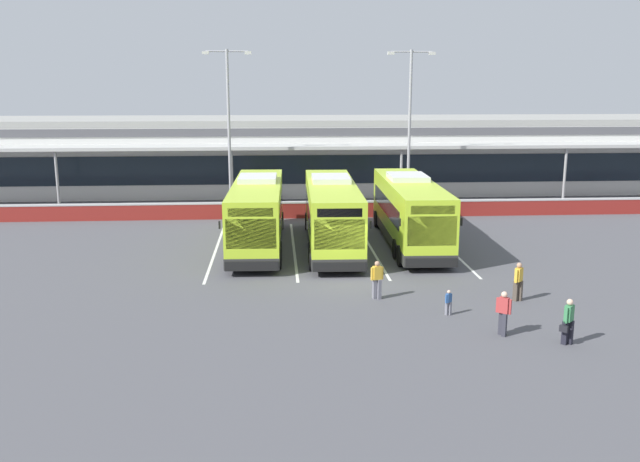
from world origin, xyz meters
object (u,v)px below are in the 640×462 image
object	(u,v)px
pedestrian_near_bin	(518,280)
pedestrian_approaching_bus	(503,312)
coach_bus_centre	(410,213)
lamp_post_west	(229,121)
coach_bus_leftmost	(257,215)
coach_bus_left_centre	(332,215)
lamp_post_centre	(410,120)
pedestrian_child	(449,302)
pedestrian_with_handbag	(568,321)
pedestrian_in_dark_coat	(377,279)

from	to	relation	value
pedestrian_near_bin	pedestrian_approaching_bus	distance (m)	4.24
coach_bus_centre	lamp_post_west	xyz separation A→B (m)	(-10.48, 10.24, 4.50)
pedestrian_approaching_bus	lamp_post_west	xyz separation A→B (m)	(-11.08, 24.28, 5.42)
coach_bus_leftmost	coach_bus_left_centre	distance (m)	4.04
pedestrian_approaching_bus	lamp_post_centre	xyz separation A→B (m)	(1.28, 24.16, 5.42)
pedestrian_child	coach_bus_left_centre	bearing A→B (deg)	107.40
pedestrian_with_handbag	lamp_post_west	bearing A→B (deg)	117.23
pedestrian_with_handbag	lamp_post_west	xyz separation A→B (m)	(-13.00, 25.27, 5.43)
coach_bus_left_centre	pedestrian_child	size ratio (longest dim) A/B	12.15
pedestrian_in_dark_coat	lamp_post_west	distance (m)	21.82
coach_bus_leftmost	pedestrian_in_dark_coat	bearing A→B (deg)	-61.78
coach_bus_leftmost	coach_bus_centre	world-z (taller)	same
pedestrian_with_handbag	lamp_post_west	world-z (taller)	lamp_post_west
coach_bus_centre	pedestrian_in_dark_coat	world-z (taller)	coach_bus_centre
pedestrian_with_handbag	pedestrian_approaching_bus	distance (m)	2.16
coach_bus_left_centre	pedestrian_approaching_bus	world-z (taller)	coach_bus_left_centre
pedestrian_near_bin	lamp_post_centre	xyz separation A→B (m)	(-0.63, 20.37, 5.42)
coach_bus_leftmost	lamp_post_centre	distance (m)	15.12
pedestrian_in_dark_coat	pedestrian_child	bearing A→B (deg)	-41.66
pedestrian_in_dark_coat	lamp_post_centre	world-z (taller)	lamp_post_centre
coach_bus_leftmost	lamp_post_centre	xyz separation A→B (m)	(10.26, 10.15, 4.50)
coach_bus_centre	lamp_post_centre	size ratio (longest dim) A/B	1.11
lamp_post_west	pedestrian_approaching_bus	bearing A→B (deg)	-65.48
coach_bus_leftmost	pedestrian_approaching_bus	distance (m)	16.66
pedestrian_with_handbag	coach_bus_centre	bearing A→B (deg)	99.51
pedestrian_in_dark_coat	pedestrian_approaching_bus	world-z (taller)	same
lamp_post_west	coach_bus_left_centre	bearing A→B (deg)	-60.11
coach_bus_leftmost	pedestrian_with_handbag	xyz separation A→B (m)	(10.90, -14.99, -0.93)
coach_bus_leftmost	pedestrian_child	world-z (taller)	coach_bus_leftmost
coach_bus_left_centre	pedestrian_approaching_bus	distance (m)	14.53
coach_bus_leftmost	coach_bus_centre	xyz separation A→B (m)	(8.39, 0.04, 0.00)
pedestrian_approaching_bus	pedestrian_with_handbag	bearing A→B (deg)	-27.09
pedestrian_with_handbag	coach_bus_leftmost	bearing A→B (deg)	126.03
pedestrian_in_dark_coat	lamp_post_centre	size ratio (longest dim) A/B	0.15
coach_bus_centre	pedestrian_in_dark_coat	size ratio (longest dim) A/B	7.53
lamp_post_centre	pedestrian_approaching_bus	bearing A→B (deg)	-93.03
pedestrian_child	lamp_post_west	bearing A→B (deg)	113.74
coach_bus_left_centre	coach_bus_centre	xyz separation A→B (m)	(4.36, 0.41, 0.00)
pedestrian_child	lamp_post_centre	bearing A→B (deg)	83.08
coach_bus_centre	pedestrian_child	size ratio (longest dim) A/B	12.15
coach_bus_left_centre	pedestrian_in_dark_coat	distance (m)	9.32
pedestrian_child	pedestrian_in_dark_coat	bearing A→B (deg)	138.34
lamp_post_west	lamp_post_centre	size ratio (longest dim) A/B	1.00
coach_bus_leftmost	lamp_post_west	bearing A→B (deg)	101.53
coach_bus_leftmost	pedestrian_child	size ratio (longest dim) A/B	12.15
coach_bus_left_centre	pedestrian_in_dark_coat	world-z (taller)	coach_bus_left_centre
pedestrian_with_handbag	pedestrian_approaching_bus	world-z (taller)	same
pedestrian_in_dark_coat	coach_bus_centre	bearing A→B (deg)	71.36
pedestrian_approaching_bus	lamp_post_west	size ratio (longest dim) A/B	0.15
lamp_post_west	lamp_post_centre	distance (m)	12.36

